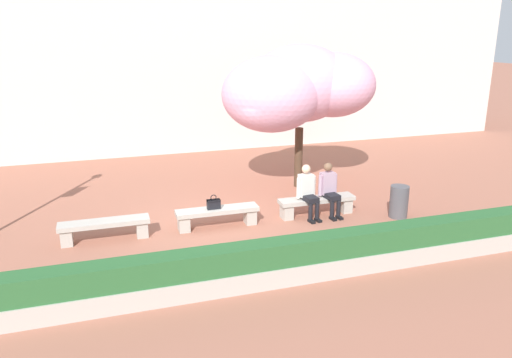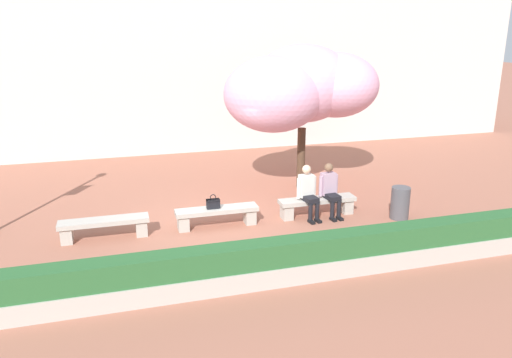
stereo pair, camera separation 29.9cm
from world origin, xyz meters
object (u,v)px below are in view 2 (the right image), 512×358
Objects in this scene: cherry_tree_main at (302,88)px; trash_bin at (400,203)px; stone_bench_center at (317,204)px; person_seated_left at (308,190)px; handbag at (213,203)px; person_seated_right at (330,188)px; stone_bench_west_end at (104,225)px; stone_bench_near_west at (217,214)px.

cherry_tree_main is 5.60× the size of trash_bin.
stone_bench_center is 1.97m from trash_bin.
person_seated_left is 3.81× the size of handbag.
trash_bin is at bearing -9.32° from handbag.
trash_bin is (1.53, -0.67, -0.31)m from person_seated_right.
person_seated_right is 2.86m from handbag.
stone_bench_west_end is 6.83m from trash_bin.
trash_bin is (1.83, -0.72, 0.08)m from stone_bench_center.
trash_bin is (1.43, -2.91, -2.45)m from cherry_tree_main.
stone_bench_center is 2.58m from handbag.
stone_bench_near_west is 5.60× the size of handbag.
trash_bin is (4.39, -0.72, -0.19)m from handbag.
cherry_tree_main reaches higher than person_seated_right.
stone_bench_near_west is at bearing 0.00° from stone_bench_west_end.
person_seated_left reaches higher than stone_bench_near_west.
person_seated_left is 2.29m from handbag.
stone_bench_west_end is 6.32m from cherry_tree_main.
person_seated_left is at bearing -1.38° from stone_bench_near_west.
stone_bench_west_end is at bearing 179.35° from person_seated_left.
stone_bench_west_end is 5.27m from person_seated_right.
person_seated_left is (4.69, -0.05, 0.39)m from stone_bench_west_end.
handbag is at bearing -178.16° from stone_bench_near_west.
handbag is 4.45m from trash_bin.
cherry_tree_main reaches higher than person_seated_left.
cherry_tree_main reaches higher than trash_bin.
stone_bench_center is 5.60× the size of handbag.
person_seated_left reaches higher than stone_bench_west_end.
person_seated_left is at bearing -169.12° from stone_bench_center.
stone_bench_west_end is 1.00× the size of stone_bench_near_west.
trash_bin is at bearing -21.59° from stone_bench_center.
stone_bench_center is 1.47× the size of person_seated_left.
person_seated_right is at bearing -0.02° from person_seated_left.
stone_bench_near_west is at bearing 178.62° from person_seated_left.
cherry_tree_main reaches higher than stone_bench_west_end.
person_seated_right reaches higher than stone_bench_west_end.
handbag is 4.32m from cherry_tree_main.
stone_bench_center is at bearing 0.00° from stone_bench_west_end.
handbag is 0.08× the size of cherry_tree_main.
person_seated_right is (2.77, -0.05, 0.39)m from stone_bench_near_west.
stone_bench_near_west is at bearing 180.00° from stone_bench_center.
trash_bin is at bearing -63.79° from cherry_tree_main.
person_seated_left is at bearing 179.98° from person_seated_right.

